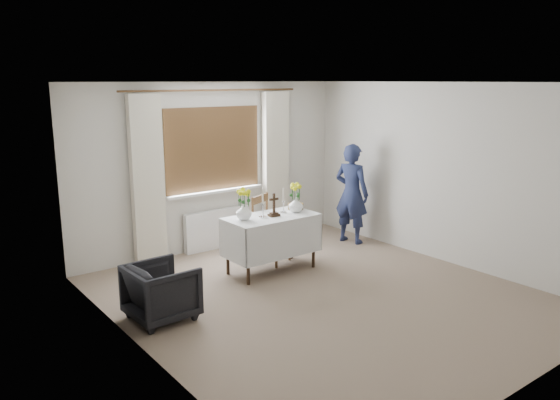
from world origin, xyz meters
The scene contains 12 objects.
ground centered at (0.00, 0.00, 0.00)m, with size 5.00×5.00×0.00m, color gray.
altar_table centered at (0.05, 1.10, 0.38)m, with size 1.24×0.64×0.76m, color white.
wooden_chair centered at (0.26, 1.39, 0.48)m, with size 0.44×0.44×0.96m, color brown, non-canonical shape.
armchair centered at (-1.79, 0.59, 0.31)m, with size 0.66×0.68×0.62m, color black.
person centered at (1.84, 1.41, 0.78)m, with size 0.57×0.38×1.57m, color navy.
radiator centered at (0.00, 2.42, 0.30)m, with size 1.10×0.10×0.60m, color silver.
wooden_cross centered at (0.07, 1.06, 0.92)m, with size 0.14×0.10×0.31m, color black, non-canonical shape.
candlestick_left centered at (-0.09, 1.10, 0.96)m, with size 0.11×0.11×0.39m, color white, non-canonical shape.
candlestick_right centered at (0.28, 1.13, 0.93)m, with size 0.10×0.10×0.34m, color white, non-canonical shape.
flower_vase_left centered at (-0.35, 1.15, 0.87)m, with size 0.21×0.21×0.22m, color white.
flower_vase_right centered at (0.44, 1.07, 0.86)m, with size 0.20×0.20×0.21m, color white.
wicker_basket centered at (0.55, 1.20, 0.80)m, with size 0.22×0.22×0.08m, color brown.
Camera 1 is at (-4.12, -4.54, 2.53)m, focal length 35.00 mm.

